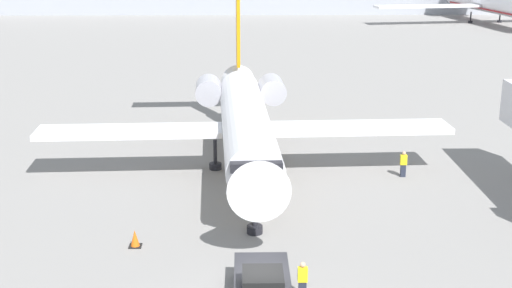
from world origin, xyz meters
name	(u,v)px	position (x,y,z in m)	size (l,w,h in m)	color
airplane_main	(245,118)	(-0.58, 17.25, 3.49)	(25.87, 25.42, 10.83)	white
pushback_tug	(262,288)	(0.04, 0.25, 0.66)	(2.29, 4.79, 1.80)	#2D2D33
worker_near_tug	(303,280)	(1.70, 0.54, 0.85)	(0.40, 0.24, 1.64)	#232838
worker_by_wing	(403,164)	(9.19, 15.95, 0.85)	(0.40, 0.24, 1.64)	#232838
traffic_cone_left	(135,239)	(-5.91, 5.84, 0.40)	(0.61, 0.61, 0.83)	black
airplane_parked_far_left	(490,0)	(41.61, 97.04, 3.97)	(40.16, 36.98, 11.17)	white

